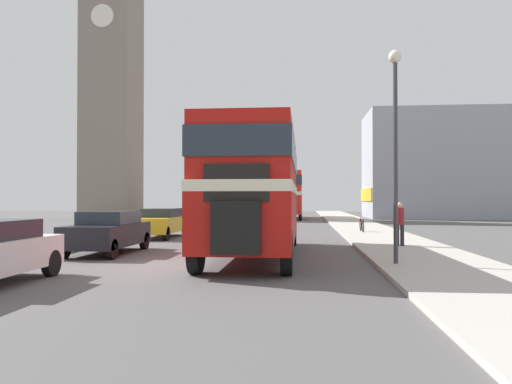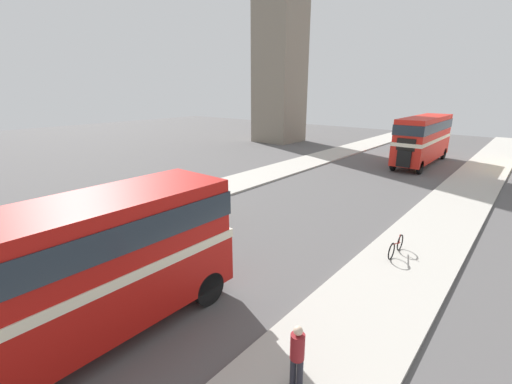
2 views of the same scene
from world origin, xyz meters
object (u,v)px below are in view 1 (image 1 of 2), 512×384
at_px(bicycle_on_pavement, 362,225).
at_px(car_parked_far, 161,222).
at_px(car_parked_mid, 108,232).
at_px(street_lamp, 395,123).
at_px(pedestrian_walking, 400,221).
at_px(church_tower, 112,31).
at_px(bus_distant, 289,191).
at_px(double_decker_bus, 256,183).

bearing_deg(bicycle_on_pavement, car_parked_far, -160.64).
relative_size(car_parked_mid, street_lamp, 0.70).
distance_m(pedestrian_walking, church_tower, 44.00).
distance_m(bus_distant, pedestrian_walking, 28.80).
relative_size(double_decker_bus, bus_distant, 0.97).
distance_m(car_parked_mid, car_parked_far, 7.17).
bearing_deg(car_parked_far, bicycle_on_pavement, 19.36).
relative_size(car_parked_far, bicycle_on_pavement, 2.54).
relative_size(bus_distant, car_parked_mid, 2.52).
distance_m(bicycle_on_pavement, church_tower, 38.50).
relative_size(bus_distant, car_parked_far, 2.31).
xyz_separation_m(pedestrian_walking, street_lamp, (-1.11, -5.27, 2.92)).
distance_m(bus_distant, bicycle_on_pavement, 20.79).
relative_size(car_parked_mid, car_parked_far, 0.92).
xyz_separation_m(car_parked_mid, street_lamp, (9.23, -2.71, 3.20)).
distance_m(double_decker_bus, street_lamp, 4.95).
xyz_separation_m(double_decker_bus, church_tower, (-18.64, 34.83, 17.37)).
xyz_separation_m(bus_distant, church_tower, (-18.88, 3.58, 17.18)).
distance_m(double_decker_bus, car_parked_mid, 5.43).
xyz_separation_m(bicycle_on_pavement, church_tower, (-23.35, 23.78, 19.29)).
distance_m(car_parked_far, bicycle_on_pavement, 10.66).
height_order(bus_distant, church_tower, church_tower).
xyz_separation_m(car_parked_far, church_tower, (-13.29, 27.31, 19.03)).
xyz_separation_m(bus_distant, car_parked_far, (-5.60, -23.73, -1.85)).
distance_m(bus_distant, church_tower, 25.78).
bearing_deg(church_tower, pedestrian_walking, -53.28).
bearing_deg(car_parked_far, street_lamp, -46.37).
distance_m(bicycle_on_pavement, street_lamp, 13.87).
relative_size(double_decker_bus, church_tower, 0.26).
bearing_deg(street_lamp, double_decker_bus, 149.90).
relative_size(bus_distant, pedestrian_walking, 6.35).
height_order(bus_distant, street_lamp, street_lamp).
bearing_deg(pedestrian_walking, church_tower, 126.72).
distance_m(car_parked_mid, pedestrian_walking, 10.65).
bearing_deg(pedestrian_walking, bicycle_on_pavement, 93.25).
relative_size(double_decker_bus, bicycle_on_pavement, 5.71).
bearing_deg(double_decker_bus, car_parked_mid, 176.11).
relative_size(car_parked_far, pedestrian_walking, 2.75).
relative_size(bicycle_on_pavement, church_tower, 0.05).
bearing_deg(double_decker_bus, car_parked_far, 125.43).
xyz_separation_m(pedestrian_walking, bicycle_on_pavement, (-0.46, 8.14, -0.56)).
bearing_deg(car_parked_far, double_decker_bus, -54.57).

